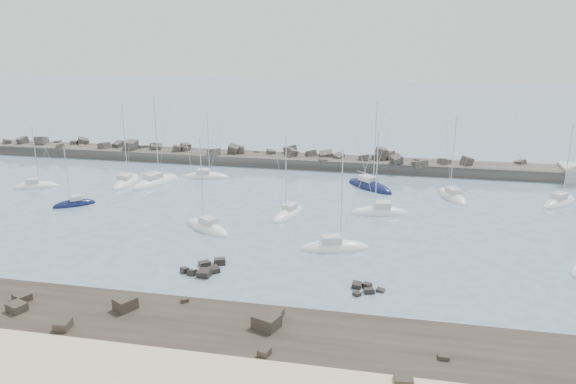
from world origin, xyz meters
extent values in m
plane|color=slate|center=(0.00, 0.00, 0.00)|extent=(400.00, 400.00, 0.00)
cube|color=black|center=(0.00, -22.00, 0.00)|extent=(140.00, 12.00, 0.70)
cube|color=black|center=(-7.64, -19.48, 0.91)|extent=(2.28, 2.36, 1.13)
cube|color=black|center=(5.86, -20.01, 0.93)|extent=(2.61, 2.36, 1.16)
cube|color=black|center=(-17.23, -21.78, 0.74)|extent=(1.98, 1.81, 0.78)
cube|color=black|center=(17.55, -25.70, 0.63)|extent=(1.48, 1.31, 0.56)
cube|color=black|center=(-11.30, -23.73, 0.73)|extent=(1.38, 1.57, 0.75)
cube|color=black|center=(6.69, -24.18, 0.64)|extent=(1.07, 1.19, 0.57)
cube|color=black|center=(6.30, -18.05, 0.67)|extent=(1.29, 1.44, 0.64)
cube|color=black|center=(20.66, -21.75, 0.52)|extent=(0.91, 0.84, 0.34)
cube|color=black|center=(-18.12, -19.81, 0.68)|extent=(1.91, 1.83, 0.67)
cube|color=black|center=(-2.81, -17.03, 0.54)|extent=(0.86, 0.85, 0.38)
cube|color=black|center=(-2.55, -9.50, 0.08)|extent=(1.74, 1.75, 1.19)
cube|color=black|center=(-3.15, -10.69, 0.29)|extent=(1.49, 1.46, 1.09)
cube|color=black|center=(-4.05, -8.11, 0.00)|extent=(1.63, 1.62, 1.04)
cube|color=black|center=(-4.56, -10.57, 0.25)|extent=(1.12, 1.06, 0.87)
cube|color=black|center=(-2.56, -7.29, 0.12)|extent=(1.60, 1.62, 1.15)
cube|color=black|center=(-5.55, -10.22, 0.30)|extent=(1.12, 1.15, 0.69)
cube|color=black|center=(13.84, -9.85, 0.13)|extent=(1.08, 1.05, 0.71)
cube|color=black|center=(12.82, -10.17, 0.22)|extent=(1.01, 0.96, 0.95)
cube|color=black|center=(13.00, -11.81, 0.09)|extent=(0.98, 0.95, 0.61)
cube|color=black|center=(14.13, -11.01, 0.03)|extent=(1.23, 1.20, 0.94)
cube|color=black|center=(15.22, -10.41, -0.03)|extent=(1.03, 0.94, 0.65)
cube|color=#33302D|center=(-7.50, 38.00, 0.20)|extent=(115.00, 6.00, 3.20)
cube|color=#33302D|center=(-7.67, 39.20, 1.77)|extent=(2.20, 1.95, 1.83)
cube|color=#33302D|center=(2.78, 35.82, 1.52)|extent=(2.00, 2.13, 1.30)
cube|color=#33302D|center=(-3.42, 38.15, 2.27)|extent=(2.83, 2.50, 2.28)
cube|color=#33302D|center=(12.55, 38.45, 2.13)|extent=(2.48, 2.33, 1.63)
cube|color=#33302D|center=(-17.87, 36.04, 2.19)|extent=(2.46, 2.58, 2.06)
cube|color=#33302D|center=(-25.89, 37.48, 2.20)|extent=(2.14, 1.86, 1.82)
cube|color=#33302D|center=(-47.39, 40.22, 2.04)|extent=(3.16, 2.86, 2.49)
cube|color=#33302D|center=(19.89, 35.97, 1.76)|extent=(3.14, 3.06, 1.89)
cube|color=#33302D|center=(-13.41, 38.55, 2.09)|extent=(2.16, 1.89, 2.19)
cube|color=#33302D|center=(27.92, 37.69, 2.37)|extent=(2.51, 2.40, 1.96)
cube|color=#33302D|center=(-14.60, 38.07, 2.52)|extent=(2.40, 2.01, 2.40)
cube|color=#33302D|center=(15.82, 37.04, 1.62)|extent=(2.49, 2.23, 1.75)
cube|color=#33302D|center=(-4.08, 40.37, 2.19)|extent=(3.22, 3.09, 2.64)
cube|color=#33302D|center=(-35.18, 37.19, 2.49)|extent=(2.24, 2.78, 2.52)
cube|color=#33302D|center=(14.41, 39.27, 2.34)|extent=(2.86, 2.63, 2.08)
cube|color=#33302D|center=(-33.86, 39.56, 1.60)|extent=(2.68, 2.85, 1.65)
cube|color=#33302D|center=(-49.81, 35.96, 1.77)|extent=(2.39, 2.36, 1.86)
cube|color=#33302D|center=(-3.07, 40.56, 1.52)|extent=(1.73, 1.51, 1.32)
cube|color=#33302D|center=(-39.28, 38.89, 1.78)|extent=(1.65, 1.39, 1.58)
cube|color=#33302D|center=(-30.61, 38.63, 2.13)|extent=(2.62, 2.72, 1.65)
cube|color=#33302D|center=(-46.60, 38.31, 1.54)|extent=(1.54, 1.54, 1.17)
cube|color=#33302D|center=(24.09, 37.64, 2.01)|extent=(2.56, 2.67, 1.88)
cube|color=#33302D|center=(-10.52, 39.70, 1.63)|extent=(1.33, 1.41, 1.04)
cube|color=#33302D|center=(-35.61, 37.37, 1.94)|extent=(2.50, 2.41, 2.22)
cube|color=#33302D|center=(-31.02, 39.18, 2.04)|extent=(2.07, 2.32, 1.77)
cube|color=#33302D|center=(37.30, 40.46, 1.72)|extent=(2.42, 2.31, 1.87)
cube|color=#33302D|center=(5.35, 38.58, 1.78)|extent=(2.26, 2.49, 1.93)
cube|color=#33302D|center=(10.12, 37.56, 1.99)|extent=(2.18, 1.79, 1.96)
cube|color=#33302D|center=(-41.16, 37.50, 2.18)|extent=(2.45, 2.48, 1.82)
cube|color=#33302D|center=(-49.11, 39.60, 2.01)|extent=(1.63, 1.73, 1.04)
cube|color=#33302D|center=(19.37, 39.49, 1.54)|extent=(1.31, 1.30, 1.08)
cube|color=#33302D|center=(-53.44, 40.55, 1.57)|extent=(1.56, 1.22, 1.30)
cube|color=#33302D|center=(-59.75, 38.11, 2.35)|extent=(2.22, 2.51, 1.82)
cube|color=#33302D|center=(-38.79, 38.98, 2.11)|extent=(2.62, 2.64, 1.87)
cube|color=#33302D|center=(-24.92, 39.69, 2.23)|extent=(2.44, 2.28, 1.68)
cube|color=#33302D|center=(-24.67, 38.48, 2.13)|extent=(2.47, 2.40, 1.47)
cube|color=#33302D|center=(0.11, 39.31, 1.93)|extent=(2.62, 2.85, 2.19)
cube|color=#33302D|center=(13.01, 38.79, 2.75)|extent=(2.87, 2.54, 2.67)
cube|color=#33302D|center=(-62.82, 37.32, 2.09)|extent=(2.11, 2.06, 1.36)
cube|color=#33302D|center=(-3.32, 37.31, 1.74)|extent=(1.44, 1.53, 1.19)
cube|color=#33302D|center=(-55.67, 38.49, 2.39)|extent=(2.32, 2.94, 2.28)
cube|color=#33302D|center=(15.87, 36.04, 2.37)|extent=(2.51, 2.86, 2.51)
cube|color=#33302D|center=(2.94, 39.42, 1.91)|extent=(2.89, 2.74, 2.00)
ellipsoid|color=white|center=(-41.21, 15.44, 0.05)|extent=(7.02, 4.68, 1.88)
cube|color=beige|center=(-41.52, 15.30, 1.17)|extent=(2.28, 2.02, 0.64)
cylinder|color=silver|center=(-40.72, 15.66, 5.41)|extent=(0.11, 0.11, 9.12)
cylinder|color=silver|center=(-41.95, 15.10, 1.77)|extent=(2.50, 1.19, 0.09)
ellipsoid|color=white|center=(-27.97, 20.63, 0.05)|extent=(3.24, 8.97, 2.20)
cube|color=beige|center=(-27.94, 20.19, 1.33)|extent=(1.92, 2.57, 0.69)
cylinder|color=silver|center=(-28.01, 21.34, 6.94)|extent=(0.12, 0.12, 11.92)
cylinder|color=silver|center=(-27.91, 19.58, 1.97)|extent=(0.30, 3.53, 0.10)
ellipsoid|color=#0E153D|center=(-29.93, 8.19, 0.05)|extent=(5.86, 5.16, 1.79)
cube|color=beige|center=(-29.69, 8.37, 1.13)|extent=(2.07, 1.99, 0.65)
cylinder|color=silver|center=(-30.31, 7.89, 4.86)|extent=(0.11, 0.11, 8.09)
cylinder|color=silver|center=(-29.36, 8.63, 1.73)|extent=(1.94, 1.55, 0.09)
ellipsoid|color=white|center=(-23.08, 21.38, 0.05)|extent=(6.45, 10.17, 2.44)
cube|color=beige|center=(-23.26, 20.93, 1.47)|extent=(2.84, 3.26, 0.77)
cylinder|color=silver|center=(-22.79, 22.10, 7.67)|extent=(0.13, 0.13, 13.15)
cylinder|color=silver|center=(-23.52, 20.29, 2.19)|extent=(1.56, 3.66, 0.11)
ellipsoid|color=white|center=(-16.17, 26.65, 0.05)|extent=(8.15, 3.54, 1.94)
cube|color=beige|center=(-16.56, 26.59, 1.17)|extent=(2.41, 1.89, 0.60)
cylinder|color=silver|center=(-15.54, 26.74, 6.20)|extent=(0.10, 0.10, 10.64)
cylinder|color=silver|center=(-17.10, 26.51, 1.73)|extent=(3.13, 0.53, 0.09)
ellipsoid|color=white|center=(-7.62, 2.78, 0.05)|extent=(8.17, 6.53, 2.14)
cube|color=beige|center=(-7.28, 2.56, 1.31)|extent=(2.79, 2.61, 0.70)
cylinder|color=silver|center=(-8.17, 3.13, 6.43)|extent=(0.12, 0.12, 10.94)
cylinder|color=silver|center=(-6.81, 2.25, 1.97)|extent=(2.77, 1.85, 0.10)
ellipsoid|color=white|center=(1.64, 10.12, 0.05)|extent=(4.53, 8.00, 2.04)
cube|color=beige|center=(1.76, 10.49, 1.26)|extent=(2.11, 2.50, 0.68)
cylinder|color=silver|center=(1.46, 9.54, 6.08)|extent=(0.12, 0.12, 10.32)
cylinder|color=silver|center=(1.91, 11.00, 1.89)|extent=(1.00, 2.95, 0.10)
ellipsoid|color=white|center=(9.44, -0.60, 0.05)|extent=(8.54, 4.61, 2.18)
cube|color=beige|center=(9.05, -0.71, 1.34)|extent=(2.64, 2.19, 0.73)
cylinder|color=silver|center=(10.07, -0.43, 6.48)|extent=(0.12, 0.12, 11.01)
cylinder|color=silver|center=(8.50, -0.87, 2.02)|extent=(3.17, 0.97, 0.10)
ellipsoid|color=#0E153D|center=(11.88, 26.05, 0.05)|extent=(9.00, 8.69, 2.41)
cube|color=beige|center=(11.53, 26.38, 1.45)|extent=(3.27, 3.24, 0.76)
cylinder|color=silver|center=(12.44, 25.53, 7.53)|extent=(0.13, 0.13, 12.90)
cylinder|color=silver|center=(11.04, 26.84, 2.16)|extent=(2.87, 2.69, 0.11)
ellipsoid|color=white|center=(14.00, 13.36, 0.05)|extent=(8.18, 3.84, 2.22)
cube|color=beige|center=(14.39, 13.43, 1.38)|extent=(2.46, 1.96, 0.77)
cylinder|color=silver|center=(13.38, 13.25, 6.30)|extent=(0.13, 0.13, 10.62)
cylinder|color=silver|center=(14.93, 13.53, 2.09)|extent=(3.11, 0.69, 0.11)
ellipsoid|color=white|center=(24.49, 23.19, 0.05)|extent=(5.57, 8.69, 2.13)
cube|color=beige|center=(24.65, 22.81, 1.30)|extent=(2.44, 2.80, 0.68)
cylinder|color=silver|center=(24.24, 23.81, 6.58)|extent=(0.12, 0.12, 11.25)
cylinder|color=silver|center=(24.87, 22.27, 1.93)|extent=(1.36, 3.12, 0.10)
ellipsoid|color=white|center=(39.88, 23.19, 0.05)|extent=(7.18, 7.77, 2.23)
cube|color=beige|center=(39.61, 22.88, 1.38)|extent=(2.71, 2.78, 0.76)
cylinder|color=silver|center=(40.30, 23.68, 6.46)|extent=(0.13, 0.13, 10.92)
cylinder|color=silver|center=(39.24, 22.45, 2.09)|extent=(2.19, 2.52, 0.11)
camera|label=1|loc=(16.30, -61.88, 25.75)|focal=35.00mm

